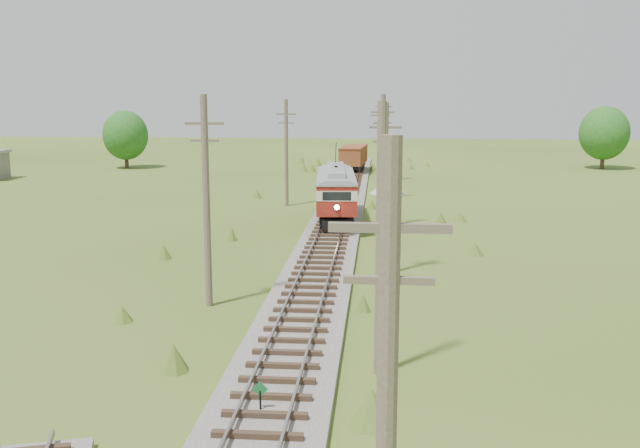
# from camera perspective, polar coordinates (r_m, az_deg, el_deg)

# --- Properties ---
(ground) EXTENTS (260.00, 260.00, 0.00)m
(ground) POSITION_cam_1_polar(r_m,az_deg,el_deg) (19.57, -4.93, -17.07)
(ground) COLOR #3B5319
(ground) RESTS_ON ground
(railbed_main) EXTENTS (3.60, 96.00, 0.57)m
(railbed_main) POSITION_cam_1_polar(r_m,az_deg,el_deg) (51.95, 1.39, 0.60)
(railbed_main) COLOR #605B54
(railbed_main) RESTS_ON ground
(switch_marker) EXTENTS (0.45, 0.06, 1.08)m
(switch_marker) POSITION_cam_1_polar(r_m,az_deg,el_deg) (20.66, -4.80, -13.58)
(switch_marker) COLOR black
(switch_marker) RESTS_ON ground
(streetcar) EXTENTS (3.42, 11.39, 5.16)m
(streetcar) POSITION_cam_1_polar(r_m,az_deg,el_deg) (49.92, 1.28, 2.82)
(streetcar) COLOR black
(streetcar) RESTS_ON ground
(gondola) EXTENTS (3.12, 7.83, 2.54)m
(gondola) POSITION_cam_1_polar(r_m,az_deg,el_deg) (82.21, 2.70, 5.43)
(gondola) COLOR black
(gondola) RESTS_ON ground
(gravel_pile) EXTENTS (3.37, 3.57, 1.22)m
(gravel_pile) POSITION_cam_1_polar(r_m,az_deg,el_deg) (65.46, 5.51, 2.93)
(gravel_pile) COLOR gray
(gravel_pile) RESTS_ON ground
(utility_pole_r_0) EXTENTS (1.60, 0.30, 8.50)m
(utility_pole_r_0) POSITION_cam_1_polar(r_m,az_deg,el_deg) (10.22, 5.31, -16.66)
(utility_pole_r_0) COLOR brown
(utility_pole_r_0) RESTS_ON ground
(utility_pole_r_1) EXTENTS (0.30, 0.30, 8.80)m
(utility_pole_r_1) POSITION_cam_1_polar(r_m,az_deg,el_deg) (22.58, 4.84, -1.44)
(utility_pole_r_1) COLOR brown
(utility_pole_r_1) RESTS_ON ground
(utility_pole_r_2) EXTENTS (1.60, 0.30, 8.60)m
(utility_pole_r_2) POSITION_cam_1_polar(r_m,az_deg,el_deg) (35.40, 5.19, 2.89)
(utility_pole_r_2) COLOR brown
(utility_pole_r_2) RESTS_ON ground
(utility_pole_r_3) EXTENTS (1.60, 0.30, 9.00)m
(utility_pole_r_3) POSITION_cam_1_polar(r_m,az_deg,el_deg) (48.30, 5.00, 5.13)
(utility_pole_r_3) COLOR brown
(utility_pole_r_3) RESTS_ON ground
(utility_pole_r_4) EXTENTS (1.60, 0.30, 8.40)m
(utility_pole_r_4) POSITION_cam_1_polar(r_m,az_deg,el_deg) (61.28, 4.79, 5.96)
(utility_pole_r_4) COLOR brown
(utility_pole_r_4) RESTS_ON ground
(utility_pole_r_5) EXTENTS (1.60, 0.30, 8.90)m
(utility_pole_r_5) POSITION_cam_1_polar(r_m,az_deg,el_deg) (74.23, 5.13, 6.91)
(utility_pole_r_5) COLOR brown
(utility_pole_r_5) RESTS_ON ground
(utility_pole_r_6) EXTENTS (1.60, 0.30, 8.70)m
(utility_pole_r_6) POSITION_cam_1_polar(r_m,az_deg,el_deg) (87.22, 4.96, 7.36)
(utility_pole_r_6) COLOR brown
(utility_pole_r_6) RESTS_ON ground
(utility_pole_l_a) EXTENTS (1.60, 0.30, 9.00)m
(utility_pole_l_a) POSITION_cam_1_polar(r_m,az_deg,el_deg) (30.31, -9.08, 1.94)
(utility_pole_l_a) COLOR brown
(utility_pole_l_a) RESTS_ON ground
(utility_pole_l_b) EXTENTS (1.60, 0.30, 8.60)m
(utility_pole_l_b) POSITION_cam_1_polar(r_m,az_deg,el_deg) (57.78, -2.71, 5.82)
(utility_pole_l_b) COLOR brown
(utility_pole_l_b) RESTS_ON ground
(tree_mid_a) EXTENTS (5.46, 5.46, 7.03)m
(tree_mid_a) POSITION_cam_1_polar(r_m,az_deg,el_deg) (90.73, -15.30, 6.86)
(tree_mid_a) COLOR #38281C
(tree_mid_a) RESTS_ON ground
(tree_mid_b) EXTENTS (5.88, 5.88, 7.57)m
(tree_mid_b) POSITION_cam_1_polar(r_m,az_deg,el_deg) (93.20, 21.79, 6.77)
(tree_mid_b) COLOR #38281C
(tree_mid_b) RESTS_ON ground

